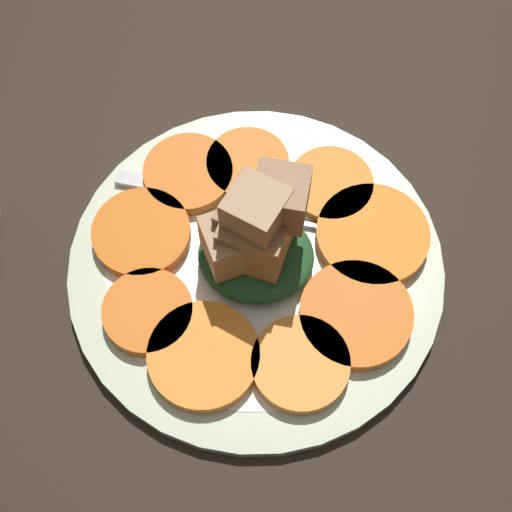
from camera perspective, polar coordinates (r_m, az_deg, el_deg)
The scene contains 13 objects.
table_slab at distance 50.46cm, azimuth -0.00°, elevation -1.54°, with size 120.00×120.00×2.00cm, color black.
plate at distance 49.08cm, azimuth -0.00°, elevation -0.80°, with size 25.71×25.71×1.05cm.
carrot_slice_0 at distance 51.86cm, azimuth -0.66°, elevation 7.33°, with size 5.98×5.98×0.96cm, color orange.
carrot_slice_1 at distance 51.68cm, azimuth -5.44°, elevation 6.60°, with size 6.44×6.44×0.96cm, color orange.
carrot_slice_2 at distance 49.64cm, azimuth -9.14°, elevation 1.81°, with size 6.79×6.79×0.96cm, color orange.
carrot_slice_3 at distance 47.14cm, azimuth -8.64°, elevation -4.43°, with size 5.92×5.92×0.96cm, color orange.
carrot_slice_4 at distance 45.72cm, azimuth -4.21°, elevation -7.97°, with size 7.19×7.19×0.96cm, color orange.
carrot_slice_5 at distance 45.52cm, azimuth 3.57°, elevation -8.62°, with size 6.29×6.29×0.96cm, color orange.
carrot_slice_6 at distance 46.99cm, azimuth 7.98°, elevation -4.66°, with size 7.44×7.44×0.96cm, color orange.
carrot_slice_7 at distance 49.59cm, azimuth 9.29°, elevation 1.64°, with size 7.79×7.79×0.96cm, color orange.
carrot_slice_8 at distance 51.21cm, azimuth 5.97°, elevation 5.67°, with size 6.05×6.05×0.96cm, color orange.
center_pile at distance 45.38cm, azimuth -0.17°, elevation 1.72°, with size 7.80×7.12×8.65cm.
fork at distance 50.61cm, azimuth -1.06°, elevation 4.46°, with size 17.82×4.08×0.40cm.
Camera 1 is at (-1.58, 20.72, 46.98)cm, focal length 50.00 mm.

